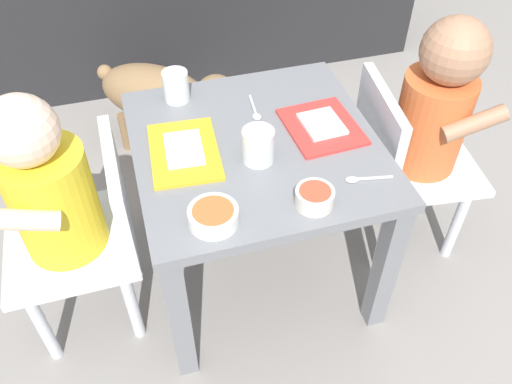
{
  "coord_description": "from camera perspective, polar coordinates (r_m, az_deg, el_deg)",
  "views": [
    {
      "loc": [
        -0.25,
        -0.87,
        1.18
      ],
      "look_at": [
        0.0,
        0.0,
        0.28
      ],
      "focal_mm": 37.3,
      "sensor_mm": 36.0,
      "label": 1
    }
  ],
  "objects": [
    {
      "name": "ground_plane",
      "position": [
        1.49,
        0.0,
        -7.76
      ],
      "size": [
        7.0,
        7.0,
        0.0
      ],
      "primitive_type": "plane",
      "color": "gray"
    },
    {
      "name": "veggie_bowl_far",
      "position": [
        0.99,
        -4.6,
        -2.56
      ],
      "size": [
        0.1,
        0.1,
        0.03
      ],
      "color": "white",
      "rests_on": "dining_table"
    },
    {
      "name": "food_tray_right",
      "position": [
        1.22,
        7.07,
        7.05
      ],
      "size": [
        0.17,
        0.19,
        0.02
      ],
      "color": "red",
      "rests_on": "dining_table"
    },
    {
      "name": "spoon_by_right_tray",
      "position": [
        1.1,
        11.49,
        1.41
      ],
      "size": [
        0.1,
        0.03,
        0.01
      ],
      "color": "silver",
      "rests_on": "dining_table"
    },
    {
      "name": "water_cup_right",
      "position": [
        1.3,
        -8.55,
        11.0
      ],
      "size": [
        0.06,
        0.06,
        0.07
      ],
      "color": "white",
      "rests_on": "dining_table"
    },
    {
      "name": "dog",
      "position": [
        1.73,
        -9.7,
        10.16
      ],
      "size": [
        0.44,
        0.39,
        0.32
      ],
      "color": "olive",
      "rests_on": "ground"
    },
    {
      "name": "seated_child_left",
      "position": [
        1.16,
        -20.42,
        -0.66
      ],
      "size": [
        0.28,
        0.28,
        0.66
      ],
      "color": "silver",
      "rests_on": "ground"
    },
    {
      "name": "seated_child_right",
      "position": [
        1.34,
        18.04,
        7.74
      ],
      "size": [
        0.31,
        0.31,
        0.67
      ],
      "color": "silver",
      "rests_on": "ground"
    },
    {
      "name": "food_tray_left",
      "position": [
        1.15,
        -7.71,
        4.39
      ],
      "size": [
        0.16,
        0.22,
        0.02
      ],
      "color": "gold",
      "rests_on": "dining_table"
    },
    {
      "name": "water_cup_left",
      "position": [
        1.11,
        0.24,
        4.81
      ],
      "size": [
        0.07,
        0.07,
        0.07
      ],
      "color": "white",
      "rests_on": "dining_table"
    },
    {
      "name": "spoon_by_left_tray",
      "position": [
        1.26,
        -0.14,
        8.76
      ],
      "size": [
        0.02,
        0.1,
        0.01
      ],
      "color": "silver",
      "rests_on": "dining_table"
    },
    {
      "name": "dining_table",
      "position": [
        1.22,
        0.0,
        2.45
      ],
      "size": [
        0.54,
        0.55,
        0.44
      ],
      "color": "slate",
      "rests_on": "ground"
    },
    {
      "name": "cereal_bowl_right_side",
      "position": [
        1.03,
        6.3,
        -0.54
      ],
      "size": [
        0.08,
        0.08,
        0.04
      ],
      "color": "silver",
      "rests_on": "dining_table"
    }
  ]
}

